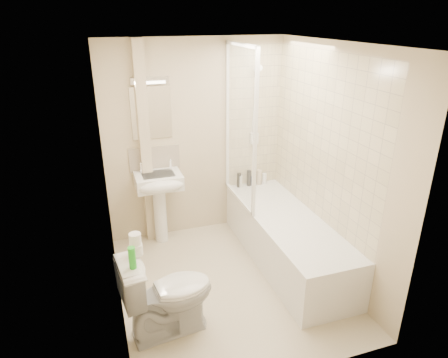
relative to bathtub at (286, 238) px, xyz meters
name	(u,v)px	position (x,y,z in m)	size (l,w,h in m)	color
floor	(229,283)	(-0.75, -0.20, -0.29)	(2.50, 2.50, 0.00)	beige
wall_back	(196,141)	(-0.75, 1.05, 0.91)	(2.20, 0.02, 2.40)	beige
wall_left	(109,193)	(-1.85, -0.20, 0.91)	(0.02, 2.50, 2.40)	beige
wall_right	(331,165)	(0.35, -0.20, 0.91)	(0.02, 2.50, 2.40)	beige
ceiling	(230,43)	(-0.75, -0.20, 2.11)	(2.20, 2.50, 0.02)	white
tile_back	(254,118)	(0.00, 1.04, 1.14)	(0.70, 0.01, 1.75)	beige
tile_right	(322,138)	(0.34, 0.00, 1.14)	(0.01, 2.10, 1.75)	beige
pipe_boxing	(145,147)	(-1.37, 0.99, 0.91)	(0.12, 0.12, 2.40)	beige
splashback	(155,159)	(-1.26, 1.04, 0.74)	(0.60, 0.01, 0.30)	beige
mirror	(151,113)	(-1.26, 1.04, 1.29)	(0.46, 0.01, 0.60)	white
strip_light	(149,80)	(-1.26, 1.02, 1.66)	(0.42, 0.07, 0.07)	silver
bathtub	(286,238)	(0.00, 0.00, 0.00)	(0.70, 2.10, 0.55)	white
shower_screen	(240,127)	(-0.35, 0.60, 1.16)	(0.04, 0.92, 1.80)	white
shower_fixture	(255,109)	(0.00, 0.99, 1.26)	(0.10, 0.16, 0.99)	white
pedestal_sink	(159,189)	(-1.26, 0.81, 0.43)	(0.53, 0.49, 1.03)	white
bottle_black_a	(239,180)	(-0.21, 0.96, 0.36)	(0.05, 0.05, 0.19)	black
bottle_white_a	(240,181)	(-0.20, 0.96, 0.34)	(0.06, 0.06, 0.16)	silver
bottle_black_b	(249,178)	(-0.08, 0.96, 0.37)	(0.05, 0.05, 0.21)	black
bottle_blue	(253,181)	(-0.03, 0.96, 0.32)	(0.05, 0.05, 0.12)	navy
bottle_cream	(259,177)	(0.07, 0.96, 0.36)	(0.07, 0.07, 0.19)	beige
bottle_white_b	(264,179)	(0.14, 0.96, 0.33)	(0.06, 0.06, 0.14)	white
toilet	(168,293)	(-1.47, -0.67, 0.11)	(0.83, 0.54, 0.80)	white
toilet_roll_lower	(136,249)	(-1.69, -0.61, 0.56)	(0.11, 0.11, 0.10)	white
toilet_roll_upper	(135,239)	(-1.69, -0.60, 0.65)	(0.10, 0.10, 0.10)	white
green_bottle	(132,258)	(-1.74, -0.79, 0.60)	(0.06, 0.06, 0.18)	green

